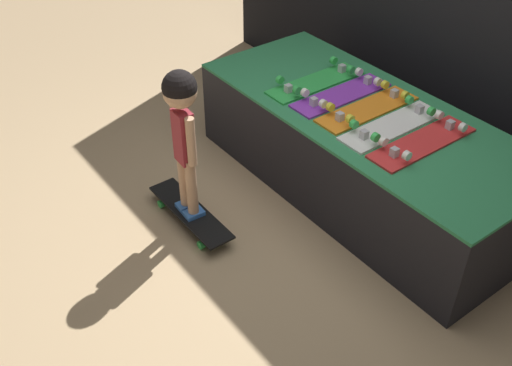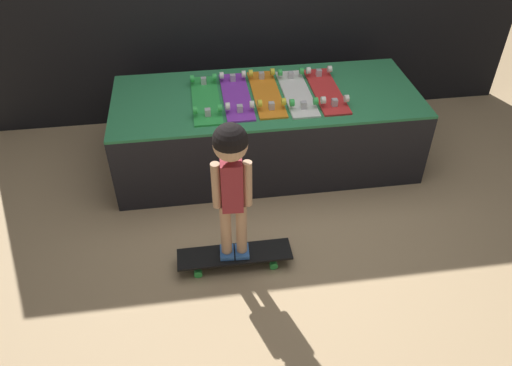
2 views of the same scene
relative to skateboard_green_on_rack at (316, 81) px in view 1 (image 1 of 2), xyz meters
The scene contains 9 objects.
ground_plane 0.95m from the skateboard_green_on_rack, 51.20° to the right, with size 16.00×16.00×0.00m, color tan.
display_rack 0.55m from the skateboard_green_on_rack, ahead, with size 2.29×0.94×0.60m.
skateboard_green_on_rack is the anchor object (origin of this frame).
skateboard_purple_on_rack 0.23m from the skateboard_green_on_rack, ahead, with size 0.20×0.71×0.09m.
skateboard_orange_on_rack 0.45m from the skateboard_green_on_rack, ahead, with size 0.20×0.71×0.09m.
skateboard_white_on_rack 0.68m from the skateboard_green_on_rack, ahead, with size 0.20×0.71×0.09m.
skateboard_red_on_rack 0.90m from the skateboard_green_on_rack, ahead, with size 0.20×0.71×0.09m.
skateboard_on_floor 1.20m from the skateboard_green_on_rack, 85.62° to the right, with size 0.73×0.18×0.09m.
child 1.08m from the skateboard_green_on_rack, 85.62° to the right, with size 0.23×0.19×0.96m.
Camera 1 is at (2.15, -1.88, 2.49)m, focal length 42.00 mm.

